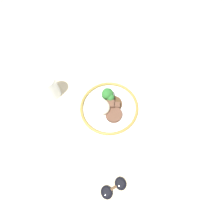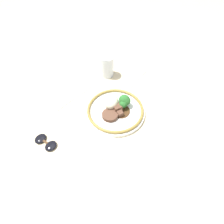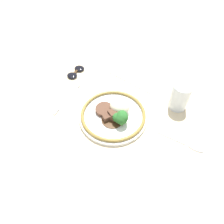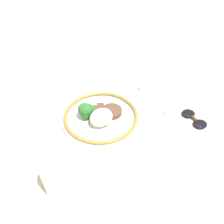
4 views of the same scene
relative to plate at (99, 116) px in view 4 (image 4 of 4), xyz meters
The scene contains 9 objects.
ground_plane 0.07m from the plate, 168.97° to the left, with size 8.00×8.00×0.00m, color tan.
dining_table 0.06m from the plate, 168.97° to the left, with size 1.49×0.96×0.03m.
napkin 0.20m from the plate, behind, with size 0.16×0.14×0.00m.
plate is the anchor object (origin of this frame).
juice_glass 0.25m from the plate, 33.58° to the left, with size 0.07×0.07×0.11m.
fork 0.22m from the plate, 168.76° to the left, with size 0.03×0.18×0.00m.
knife 0.20m from the plate, 88.18° to the left, with size 0.23×0.08×0.00m.
spoon 0.28m from the plate, ahead, with size 0.16×0.04×0.01m.
sunglasses 0.31m from the plate, 143.62° to the left, with size 0.06×0.10×0.01m.
Camera 4 is at (0.31, 0.42, 0.53)m, focal length 35.00 mm.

